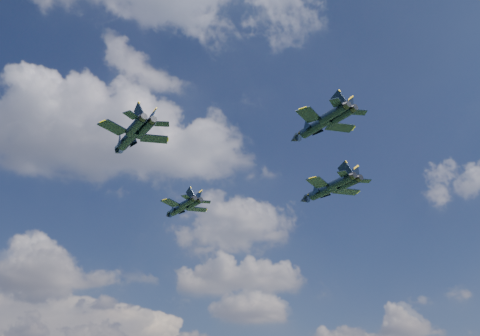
% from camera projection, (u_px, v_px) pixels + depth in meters
% --- Properties ---
extents(jet_lead, '(10.12, 13.71, 3.31)m').
position_uv_depth(jet_lead, '(179.00, 209.00, 112.34)').
color(jet_lead, black).
extents(jet_left, '(11.51, 15.86, 3.78)m').
position_uv_depth(jet_left, '(128.00, 139.00, 90.28)').
color(jet_left, black).
extents(jet_right, '(13.03, 17.70, 4.26)m').
position_uv_depth(jet_right, '(322.00, 191.00, 111.66)').
color(jet_right, black).
extents(jet_slot, '(10.42, 14.18, 3.41)m').
position_uv_depth(jet_slot, '(314.00, 127.00, 82.05)').
color(jet_slot, black).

